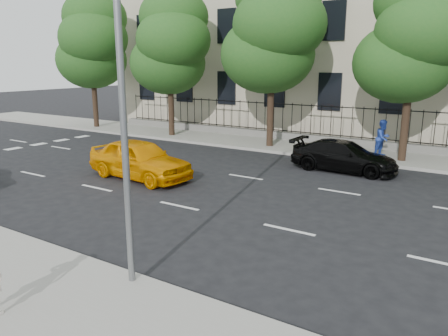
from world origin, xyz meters
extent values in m
plane|color=black|center=(0.00, 0.00, 0.00)|extent=(120.00, 120.00, 0.00)
cube|color=gray|center=(0.00, 14.00, 0.07)|extent=(60.00, 4.00, 0.15)
cube|color=slate|center=(0.00, 15.70, 0.35)|extent=(30.00, 0.50, 0.40)
cube|color=black|center=(0.00, 15.70, 0.65)|extent=(28.80, 0.05, 0.05)
cube|color=black|center=(0.00, 15.70, 2.25)|extent=(28.80, 0.05, 0.05)
cylinder|color=slate|center=(2.50, -2.30, 4.15)|extent=(0.14, 0.14, 8.00)
cylinder|color=#382619|center=(-16.00, 13.20, 1.72)|extent=(0.36, 0.36, 3.15)
ellipsoid|color=#21541C|center=(-16.40, 13.50, 4.86)|extent=(4.94, 4.94, 4.06)
ellipsoid|color=#21541C|center=(-15.50, 13.00, 6.29)|extent=(4.68, 4.68, 3.85)
ellipsoid|color=#21541C|center=(-15.90, 13.60, 7.72)|extent=(4.42, 4.42, 3.64)
cylinder|color=#382619|center=(-9.00, 13.20, 1.64)|extent=(0.36, 0.36, 2.97)
ellipsoid|color=#21541C|center=(-9.40, 13.50, 4.62)|extent=(4.75, 4.75, 3.90)
ellipsoid|color=#21541C|center=(-8.50, 13.00, 6.00)|extent=(4.50, 4.50, 3.70)
ellipsoid|color=#21541C|center=(-8.90, 13.60, 7.38)|extent=(4.25, 4.25, 3.50)
cylinder|color=#382619|center=(-2.00, 13.20, 1.81)|extent=(0.36, 0.36, 3.32)
ellipsoid|color=#21541C|center=(-2.40, 13.50, 5.09)|extent=(5.13, 5.13, 4.21)
ellipsoid|color=#21541C|center=(-1.50, 13.00, 6.58)|extent=(4.86, 4.86, 4.00)
cylinder|color=#382619|center=(5.00, 13.20, 1.69)|extent=(0.36, 0.36, 3.08)
ellipsoid|color=#21541C|center=(4.60, 13.50, 4.67)|extent=(4.56, 4.56, 3.74)
ellipsoid|color=#21541C|center=(5.50, 13.00, 5.99)|extent=(4.32, 4.32, 3.55)
ellipsoid|color=#21541C|center=(5.10, 13.60, 7.31)|extent=(4.08, 4.08, 3.36)
imported|color=orange|center=(-3.60, 4.49, 0.81)|extent=(4.93, 2.33, 1.63)
imported|color=black|center=(3.11, 10.26, 0.67)|extent=(4.68, 1.99, 1.35)
imported|color=#213C9B|center=(3.95, 13.73, 1.05)|extent=(0.96, 1.07, 1.81)
camera|label=1|loc=(8.74, -8.43, 4.69)|focal=35.00mm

